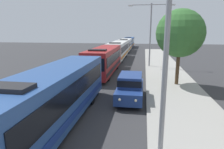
# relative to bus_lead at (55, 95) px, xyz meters

# --- Properties ---
(bus_lead) EXTENTS (2.58, 11.80, 3.21)m
(bus_lead) POSITION_rel_bus_lead_xyz_m (0.00, 0.00, 0.00)
(bus_lead) COLOR #284C8C
(bus_lead) RESTS_ON ground_plane
(bus_second_in_line) EXTENTS (2.58, 11.10, 3.21)m
(bus_second_in_line) POSITION_rel_bus_lead_xyz_m (-0.00, 13.22, -0.00)
(bus_second_in_line) COLOR maroon
(bus_second_in_line) RESTS_ON ground_plane
(bus_middle) EXTENTS (2.58, 12.39, 3.21)m
(bus_middle) POSITION_rel_bus_lead_xyz_m (0.00, 25.60, 0.00)
(bus_middle) COLOR silver
(bus_middle) RESTS_ON ground_plane
(bus_fourth_in_line) EXTENTS (2.58, 11.36, 3.21)m
(bus_fourth_in_line) POSITION_rel_bus_lead_xyz_m (-0.00, 39.05, -0.00)
(bus_fourth_in_line) COLOR silver
(bus_fourth_in_line) RESTS_ON ground_plane
(bus_rear) EXTENTS (2.58, 11.54, 3.21)m
(bus_rear) POSITION_rel_bus_lead_xyz_m (-0.00, 51.83, -0.00)
(bus_rear) COLOR #284C8C
(bus_rear) RESTS_ON ground_plane
(white_suv) EXTENTS (1.86, 4.71, 1.90)m
(white_suv) POSITION_rel_bus_lead_xyz_m (3.70, 4.65, -0.66)
(white_suv) COLOR navy
(white_suv) RESTS_ON ground_plane
(streetlamp_near) EXTENTS (5.57, 0.28, 7.69)m
(streetlamp_near) POSITION_rel_bus_lead_xyz_m (5.40, -1.95, 3.19)
(streetlamp_near) COLOR gray
(streetlamp_near) RESTS_ON sidewalk
(streetlamp_mid) EXTENTS (6.20, 0.28, 8.49)m
(streetlamp_mid) POSITION_rel_bus_lead_xyz_m (5.40, 18.67, 3.66)
(streetlamp_mid) COLOR gray
(streetlamp_mid) RESTS_ON sidewalk
(roadside_tree) EXTENTS (4.25, 4.25, 6.78)m
(roadside_tree) POSITION_rel_bus_lead_xyz_m (7.71, 9.14, 3.10)
(roadside_tree) COLOR #4C3823
(roadside_tree) RESTS_ON sidewalk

